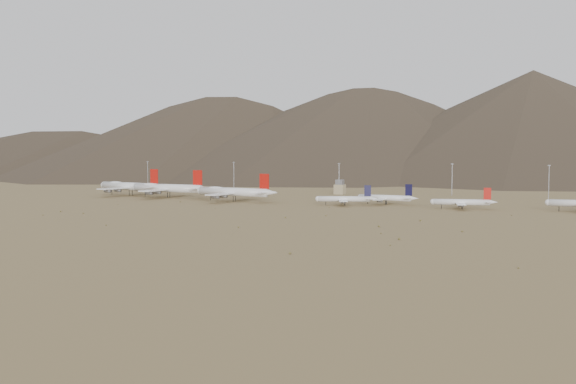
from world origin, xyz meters
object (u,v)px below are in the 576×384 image
at_px(widebody_centre, 168,188).
at_px(control_tower, 340,188).
at_px(widebody_west, 130,186).
at_px(narrowbody_a, 345,199).
at_px(widebody_east, 233,192).
at_px(narrowbody_b, 387,198).

xyz_separation_m(widebody_centre, control_tower, (108.73, 87.79, -2.05)).
distance_m(widebody_west, widebody_centre, 40.56).
height_order(widebody_centre, narrowbody_a, widebody_centre).
bearing_deg(widebody_east, control_tower, 71.23).
height_order(widebody_east, narrowbody_b, widebody_east).
bearing_deg(control_tower, widebody_west, -151.27).
relative_size(widebody_centre, narrowbody_a, 1.86).
relative_size(widebody_centre, widebody_east, 1.06).
height_order(widebody_west, widebody_east, widebody_west).
xyz_separation_m(widebody_west, narrowbody_a, (187.00, -18.26, -3.08)).
bearing_deg(widebody_east, narrowbody_b, 15.27).
bearing_deg(widebody_centre, control_tower, 40.54).
height_order(narrowbody_b, control_tower, narrowbody_b).
relative_size(widebody_east, narrowbody_a, 1.74).
distance_m(narrowbody_a, narrowbody_b, 29.20).
relative_size(widebody_east, control_tower, 5.63).
relative_size(widebody_west, widebody_east, 1.06).
bearing_deg(narrowbody_b, narrowbody_a, -137.25).
bearing_deg(control_tower, narrowbody_a, -69.07).
height_order(widebody_west, narrowbody_a, widebody_west).
bearing_deg(narrowbody_b, widebody_west, -175.75).
bearing_deg(narrowbody_b, widebody_centre, -173.66).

